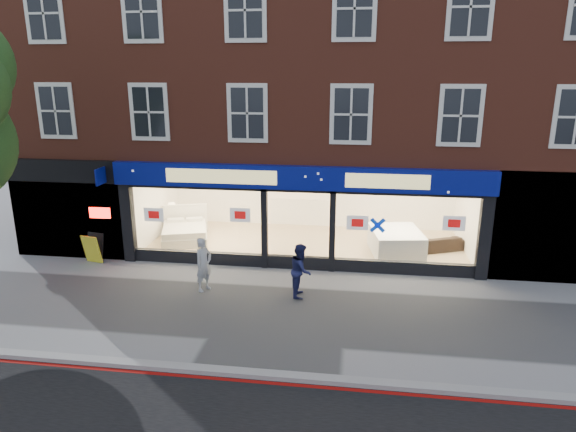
% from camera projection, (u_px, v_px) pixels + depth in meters
% --- Properties ---
extents(ground, '(120.00, 120.00, 0.00)m').
position_uv_depth(ground, '(284.00, 313.00, 13.21)').
color(ground, gray).
rests_on(ground, ground).
extents(kerb_line, '(60.00, 0.10, 0.01)m').
position_uv_depth(kerb_line, '(261.00, 382.00, 10.26)').
color(kerb_line, '#8C0A07').
rests_on(kerb_line, ground).
extents(kerb_stone, '(60.00, 0.25, 0.12)m').
position_uv_depth(kerb_stone, '(263.00, 374.00, 10.44)').
color(kerb_stone, gray).
rests_on(kerb_stone, ground).
extents(showroom_floor, '(11.00, 4.50, 0.10)m').
position_uv_depth(showroom_floor, '(305.00, 244.00, 18.20)').
color(showroom_floor, tan).
rests_on(showroom_floor, ground).
extents(building, '(19.00, 8.26, 10.30)m').
position_uv_depth(building, '(312.00, 50.00, 17.97)').
color(building, brown).
rests_on(building, ground).
extents(display_bed, '(2.09, 2.33, 1.09)m').
position_uv_depth(display_bed, '(185.00, 231.00, 18.46)').
color(display_bed, beige).
rests_on(display_bed, showroom_floor).
extents(bedside_table, '(0.58, 0.58, 0.55)m').
position_uv_depth(bedside_table, '(173.00, 225.00, 19.37)').
color(bedside_table, brown).
rests_on(bedside_table, showroom_floor).
extents(mattress_stack, '(1.86, 2.21, 0.78)m').
position_uv_depth(mattress_stack, '(396.00, 242.00, 17.10)').
color(mattress_stack, silver).
rests_on(mattress_stack, showroom_floor).
extents(sofa, '(1.80, 1.27, 0.49)m').
position_uv_depth(sofa, '(440.00, 243.00, 17.42)').
color(sofa, black).
rests_on(sofa, showroom_floor).
extents(a_board, '(0.69, 0.52, 0.95)m').
position_uv_depth(a_board, '(93.00, 248.00, 16.53)').
color(a_board, yellow).
rests_on(a_board, ground).
extents(pedestrian_grey, '(0.59, 0.67, 1.54)m').
position_uv_depth(pedestrian_grey, '(204.00, 264.00, 14.37)').
color(pedestrian_grey, '#A8ABB0').
rests_on(pedestrian_grey, ground).
extents(pedestrian_blue, '(0.60, 0.76, 1.50)m').
position_uv_depth(pedestrian_blue, '(301.00, 270.00, 14.02)').
color(pedestrian_blue, '#1A1E4B').
rests_on(pedestrian_blue, ground).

